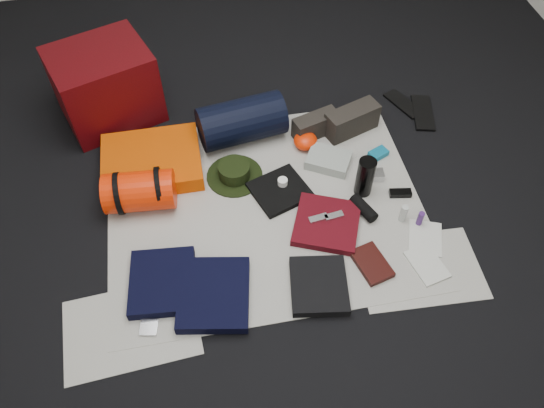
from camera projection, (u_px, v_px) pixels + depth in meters
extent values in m
cube|color=black|center=(265.00, 208.00, 2.75)|extent=(4.50, 4.50, 0.02)
cube|color=beige|center=(265.00, 206.00, 2.74)|extent=(1.60, 1.30, 0.01)
cube|color=beige|center=(131.00, 327.00, 2.33)|extent=(0.61, 0.44, 0.00)
cube|color=beige|center=(419.00, 269.00, 2.51)|extent=(0.60, 0.43, 0.00)
cube|color=#480508|center=(105.00, 85.00, 3.00)|extent=(0.64, 0.59, 0.43)
cube|color=#D84902|center=(152.00, 162.00, 2.86)|extent=(0.52, 0.43, 0.10)
cylinder|color=red|center=(140.00, 191.00, 2.66)|extent=(0.36, 0.23, 0.20)
cylinder|color=black|center=(119.00, 194.00, 2.65)|extent=(0.02, 0.22, 0.22)
cylinder|color=black|center=(160.00, 188.00, 2.67)|extent=(0.02, 0.22, 0.22)
cylinder|color=black|center=(242.00, 121.00, 2.95)|extent=(0.51, 0.32, 0.25)
cylinder|color=black|center=(235.00, 176.00, 2.86)|extent=(0.37, 0.37, 0.01)
cylinder|color=black|center=(234.00, 171.00, 2.82)|extent=(0.17, 0.17, 0.07)
cube|color=#292520|center=(315.00, 125.00, 3.01)|extent=(0.28, 0.17, 0.13)
cube|color=#292520|center=(352.00, 120.00, 3.01)|extent=(0.33, 0.22, 0.16)
cube|color=black|center=(403.00, 104.00, 3.21)|extent=(0.19, 0.28, 0.01)
cube|color=black|center=(423.00, 113.00, 3.16)|extent=(0.18, 0.32, 0.02)
cube|color=black|center=(162.00, 282.00, 2.43)|extent=(0.32, 0.36, 0.05)
cube|color=black|center=(214.00, 294.00, 2.39)|extent=(0.38, 0.41, 0.06)
cube|color=black|center=(319.00, 285.00, 2.42)|extent=(0.30, 0.33, 0.05)
cube|color=black|center=(280.00, 191.00, 2.78)|extent=(0.35, 0.34, 0.03)
cube|color=#4D0810|center=(327.00, 224.00, 2.64)|extent=(0.41, 0.41, 0.04)
ellipsoid|color=red|center=(305.00, 141.00, 2.96)|extent=(0.13, 0.13, 0.09)
cube|color=gray|center=(329.00, 160.00, 2.89)|extent=(0.28, 0.26, 0.06)
cylinder|color=black|center=(365.00, 177.00, 2.71)|extent=(0.09, 0.09, 0.23)
cylinder|color=black|center=(364.00, 208.00, 2.69)|extent=(0.12, 0.17, 0.06)
cube|color=silver|center=(373.00, 175.00, 2.84)|extent=(0.12, 0.08, 0.04)
cube|color=#0D6484|center=(378.00, 154.00, 2.94)|extent=(0.12, 0.10, 0.03)
cylinder|color=#431F65|center=(420.00, 219.00, 2.63)|extent=(0.04, 0.04, 0.09)
cylinder|color=#B4B9B4|center=(403.00, 213.00, 2.64)|extent=(0.04, 0.04, 0.10)
cube|color=black|center=(372.00, 264.00, 2.51)|extent=(0.18, 0.23, 0.03)
cube|color=beige|center=(427.00, 264.00, 2.51)|extent=(0.18, 0.23, 0.01)
cube|color=beige|center=(425.00, 238.00, 2.61)|extent=(0.22, 0.25, 0.01)
cube|color=black|center=(400.00, 193.00, 2.77)|extent=(0.12, 0.06, 0.03)
cube|color=silver|center=(149.00, 327.00, 2.32)|extent=(0.09, 0.09, 0.01)
cylinder|color=white|center=(283.00, 182.00, 2.78)|extent=(0.05, 0.05, 0.04)
cube|color=silver|center=(318.00, 218.00, 2.63)|extent=(0.10, 0.05, 0.01)
cube|color=silver|center=(334.00, 216.00, 2.64)|extent=(0.10, 0.05, 0.01)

